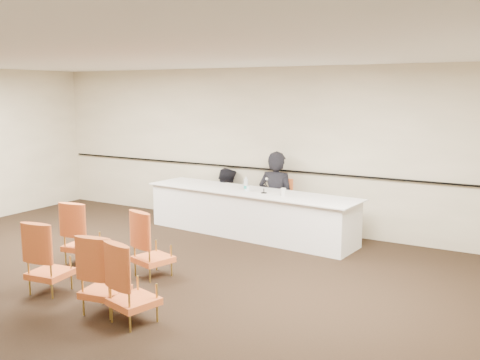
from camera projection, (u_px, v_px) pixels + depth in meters
name	position (u px, v px, depth m)	size (l,w,h in m)	color
floor	(123.00, 290.00, 6.94)	(10.00, 10.00, 0.00)	black
ceiling	(114.00, 54.00, 6.45)	(10.00, 10.00, 0.00)	white
wall_back	(265.00, 148.00, 10.12)	(10.00, 0.04, 3.00)	#C0B697
wall_rail	(264.00, 169.00, 10.15)	(9.80, 0.04, 0.03)	black
panel_table	(249.00, 213.00, 9.55)	(4.05, 0.93, 0.81)	white
panelist_main	(276.00, 202.00, 9.90)	(0.70, 0.46, 1.91)	black
panelist_main_chair	(276.00, 205.00, 9.91)	(0.50, 0.50, 0.95)	#CB6924
panelist_second	(227.00, 208.00, 10.58)	(0.78, 0.61, 1.60)	black
panelist_second_chair	(227.00, 198.00, 10.55)	(0.50, 0.50, 0.95)	#CB6924
papers	(269.00, 193.00, 9.25)	(0.30, 0.22, 0.00)	white
microphone	(264.00, 186.00, 9.20)	(0.09, 0.19, 0.26)	black
water_bottle	(246.00, 184.00, 9.44)	(0.08, 0.08, 0.25)	teal
drinking_glass	(248.00, 188.00, 9.43)	(0.06, 0.06, 0.10)	silver
coffee_cup	(283.00, 192.00, 8.97)	(0.09, 0.09, 0.14)	white
aud_chair_front_left	(82.00, 232.00, 7.99)	(0.50, 0.50, 0.95)	#CB6924
aud_chair_front_mid	(153.00, 243.00, 7.40)	(0.50, 0.50, 0.95)	#CB6924
aud_chair_back_left	(49.00, 256.00, 6.81)	(0.50, 0.50, 0.95)	#CB6924
aud_chair_back_mid	(105.00, 273.00, 6.19)	(0.50, 0.50, 0.95)	#CB6924
aud_chair_back_right	(133.00, 282.00, 5.90)	(0.50, 0.50, 0.95)	#CB6924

